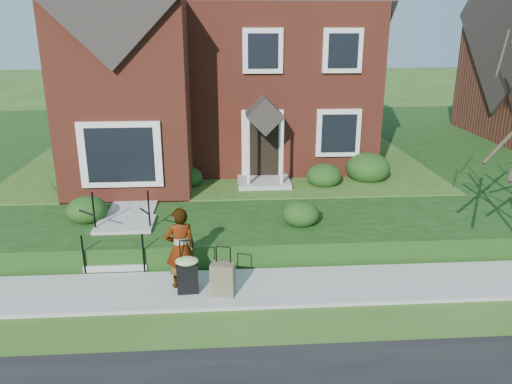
{
  "coord_description": "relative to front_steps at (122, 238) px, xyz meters",
  "views": [
    {
      "loc": [
        -0.06,
        -9.32,
        5.26
      ],
      "look_at": [
        0.72,
        2.0,
        1.51
      ],
      "focal_mm": 35.0,
      "sensor_mm": 36.0,
      "label": 1
    }
  ],
  "objects": [
    {
      "name": "terrace",
      "position": [
        6.5,
        9.06,
        -0.17
      ],
      "size": [
        44.0,
        20.0,
        0.6
      ],
      "primitive_type": "cube",
      "color": "black",
      "rests_on": "ground"
    },
    {
      "name": "sidewalk",
      "position": [
        2.5,
        -1.84,
        -0.43
      ],
      "size": [
        60.0,
        1.6,
        0.08
      ],
      "primitive_type": "cube",
      "color": "#9E9B93",
      "rests_on": "ground"
    },
    {
      "name": "walkway",
      "position": [
        0.0,
        3.16,
        0.16
      ],
      "size": [
        1.2,
        6.0,
        0.06
      ],
      "primitive_type": "cube",
      "color": "#9E9B93",
      "rests_on": "terrace"
    },
    {
      "name": "main_house",
      "position": [
        2.29,
        7.76,
        4.79
      ],
      "size": [
        10.4,
        10.2,
        9.4
      ],
      "color": "maroon",
      "rests_on": "terrace"
    },
    {
      "name": "ground",
      "position": [
        2.5,
        -1.84,
        -0.47
      ],
      "size": [
        120.0,
        120.0,
        0.0
      ],
      "primitive_type": "plane",
      "color": "#2D5119",
      "rests_on": "ground"
    },
    {
      "name": "front_steps",
      "position": [
        0.0,
        0.0,
        0.0
      ],
      "size": [
        1.4,
        2.02,
        1.5
      ],
      "color": "#9E9B93",
      "rests_on": "ground"
    },
    {
      "name": "suitcase_olive",
      "position": [
        2.4,
        -2.15,
        -0.05
      ],
      "size": [
        0.53,
        0.37,
        1.04
      ],
      "rotation": [
        0.0,
        0.0,
        -0.24
      ],
      "color": "brown",
      "rests_on": "sidewalk"
    },
    {
      "name": "suitcase_black",
      "position": [
        1.68,
        -1.99,
        0.05
      ],
      "size": [
        0.49,
        0.41,
        1.14
      ],
      "rotation": [
        0.0,
        0.0,
        0.05
      ],
      "color": "black",
      "rests_on": "sidewalk"
    },
    {
      "name": "woman",
      "position": [
        1.53,
        -1.71,
        0.47
      ],
      "size": [
        0.72,
        0.56,
        1.74
      ],
      "primitive_type": "imported",
      "rotation": [
        0.0,
        0.0,
        3.39
      ],
      "color": "#999999",
      "rests_on": "sidewalk"
    },
    {
      "name": "foundation_shrubs",
      "position": [
        2.08,
        3.1,
        0.59
      ],
      "size": [
        10.43,
        4.77,
        1.13
      ],
      "color": "black",
      "rests_on": "terrace"
    }
  ]
}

